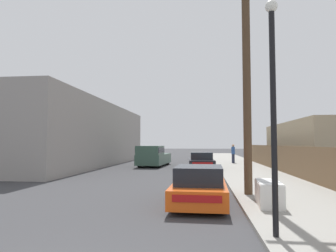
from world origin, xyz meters
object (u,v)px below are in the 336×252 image
parked_sports_car_red (199,187)px  utility_pole (247,68)px  car_parked_mid (201,162)px  discarded_fridge (269,193)px  pedestrian (233,153)px  pickup_truck (153,156)px  street_lamp (273,97)px

parked_sports_car_red → utility_pole: bearing=40.9°
car_parked_mid → utility_pole: size_ratio=0.49×
discarded_fridge → pedestrian: (0.90, 19.78, 0.57)m
parked_sports_car_red → pedestrian: bearing=82.6°
car_parked_mid → pickup_truck: (-4.18, 3.04, 0.26)m
discarded_fridge → utility_pole: size_ratio=0.19×
parked_sports_car_red → street_lamp: size_ratio=0.84×
pedestrian → parked_sports_car_red: bearing=-98.9°
parked_sports_car_red → utility_pole: utility_pole is taller
utility_pole → pedestrian: bearing=86.1°
car_parked_mid → pedestrian: 7.27m
pickup_truck → pedestrian: bearing=-149.7°
pickup_truck → utility_pole: bearing=116.7°
discarded_fridge → parked_sports_car_red: parked_sports_car_red is taller
street_lamp → car_parked_mid: bearing=95.5°
pickup_truck → street_lamp: (5.76, -19.40, 2.06)m
discarded_fridge → parked_sports_car_red: size_ratio=0.42×
discarded_fridge → pedestrian: bearing=91.8°
car_parked_mid → pickup_truck: bearing=141.1°
car_parked_mid → utility_pole: (1.80, -11.26, 4.22)m
parked_sports_car_red → pedestrian: size_ratio=2.29×
car_parked_mid → utility_pole: 12.16m
utility_pole → pedestrian: 18.30m
parked_sports_car_red → street_lamp: 4.61m
discarded_fridge → car_parked_mid: car_parked_mid is taller
car_parked_mid → pedestrian: bearing=62.5°
discarded_fridge → pickup_truck: 17.41m
parked_sports_car_red → utility_pole: size_ratio=0.44×
discarded_fridge → street_lamp: bearing=-95.2°
car_parked_mid → street_lamp: size_ratio=0.92×
parked_sports_car_red → utility_pole: (1.79, 1.47, 4.28)m
parked_sports_car_red → street_lamp: (1.57, -3.62, 2.37)m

